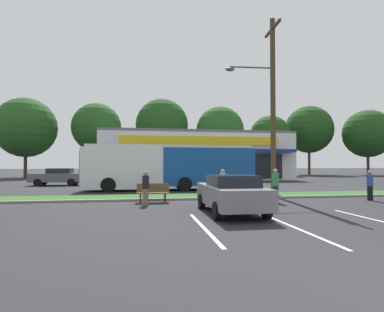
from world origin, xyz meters
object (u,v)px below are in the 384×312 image
(car_0, at_px, (231,193))
(car_3, at_px, (219,175))
(bus_stop_bench, at_px, (153,192))
(pedestrian_near_bench, at_px, (146,188))
(utility_pole, at_px, (271,101))
(city_bus, at_px, (170,166))
(pedestrian_far, at_px, (223,185))
(pedestrian_by_pole, at_px, (276,186))
(car_2, at_px, (58,176))
(pedestrian_mid, at_px, (370,185))

(car_0, xyz_separation_m, car_3, (4.03, 17.76, -0.01))
(bus_stop_bench, xyz_separation_m, pedestrian_near_bench, (-0.37, -0.99, 0.30))
(utility_pole, xyz_separation_m, bus_stop_bench, (-7.00, -1.76, -5.14))
(city_bus, relative_size, pedestrian_far, 7.52)
(utility_pole, xyz_separation_m, pedestrian_by_pole, (-0.98, -2.76, -4.81))
(city_bus, relative_size, pedestrian_near_bench, 7.71)
(car_3, height_order, pedestrian_far, pedestrian_far)
(city_bus, xyz_separation_m, pedestrian_near_bench, (-1.83, -7.99, -0.97))
(car_2, height_order, pedestrian_by_pole, pedestrian_by_pole)
(car_3, bearing_deg, pedestrian_mid, 106.23)
(car_0, distance_m, pedestrian_by_pole, 4.29)
(car_2, relative_size, pedestrian_mid, 2.80)
(utility_pole, relative_size, pedestrian_mid, 6.73)
(bus_stop_bench, xyz_separation_m, car_3, (6.91, 13.84, 0.27))
(car_2, relative_size, pedestrian_near_bench, 2.76)
(car_2, height_order, car_3, car_2)
(car_2, bearing_deg, utility_pole, 142.00)
(pedestrian_mid, bearing_deg, pedestrian_near_bench, 0.58)
(city_bus, height_order, pedestrian_by_pole, city_bus)
(bus_stop_bench, bearing_deg, city_bus, -101.81)
(utility_pole, relative_size, pedestrian_near_bench, 6.66)
(car_2, height_order, pedestrian_far, pedestrian_far)
(pedestrian_near_bench, bearing_deg, bus_stop_bench, 118.43)
(pedestrian_near_bench, bearing_deg, car_2, 166.61)
(car_3, xyz_separation_m, pedestrian_near_bench, (-7.28, -14.83, 0.03))
(bus_stop_bench, height_order, car_3, car_3)
(utility_pole, distance_m, car_3, 13.02)
(car_3, xyz_separation_m, pedestrian_by_pole, (-0.89, -14.84, 0.07))
(pedestrian_by_pole, relative_size, pedestrian_far, 1.02)
(utility_pole, height_order, pedestrian_by_pole, utility_pole)
(pedestrian_far, bearing_deg, city_bus, -123.98)
(bus_stop_bench, height_order, car_2, car_2)
(utility_pole, height_order, bus_stop_bench, utility_pole)
(city_bus, distance_m, pedestrian_far, 7.14)
(bus_stop_bench, xyz_separation_m, car_0, (2.88, -3.92, 0.27))
(car_0, bearing_deg, bus_stop_bench, 36.27)
(pedestrian_by_pole, height_order, pedestrian_mid, pedestrian_by_pole)
(pedestrian_by_pole, relative_size, pedestrian_mid, 1.06)
(bus_stop_bench, distance_m, car_3, 15.47)
(pedestrian_mid, xyz_separation_m, pedestrian_far, (-7.57, 1.31, 0.03))
(utility_pole, distance_m, pedestrian_mid, 7.02)
(city_bus, distance_m, pedestrian_mid, 12.69)
(utility_pole, distance_m, car_2, 19.54)
(bus_stop_bench, xyz_separation_m, pedestrian_mid, (11.24, -1.04, 0.29))
(car_0, height_order, car_3, car_3)
(bus_stop_bench, relative_size, car_3, 0.37)
(city_bus, xyz_separation_m, pedestrian_by_pole, (4.55, -8.01, -0.93))
(car_3, xyz_separation_m, pedestrian_far, (-3.25, -13.56, 0.05))
(car_0, height_order, pedestrian_far, pedestrian_far)
(city_bus, bearing_deg, pedestrian_far, 106.72)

